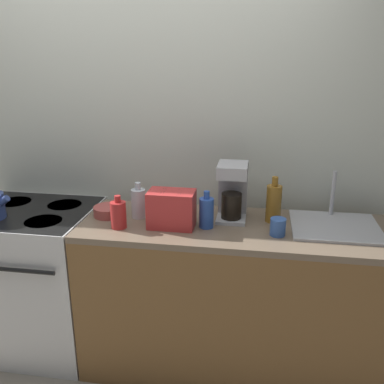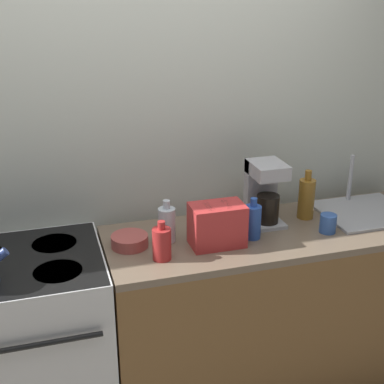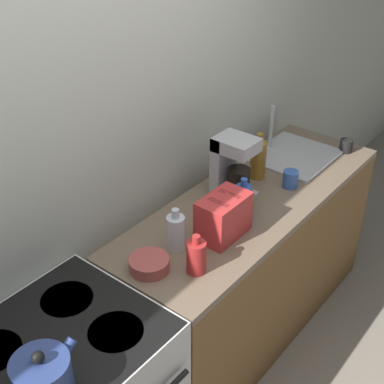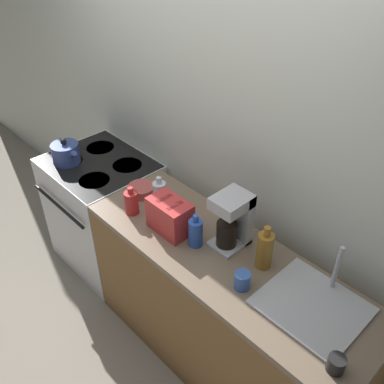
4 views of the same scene
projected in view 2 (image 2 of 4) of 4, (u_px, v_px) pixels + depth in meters
wall_back at (140, 149)px, 2.80m from camera, size 8.00×0.05×2.60m
stove at (28, 345)px, 2.58m from camera, size 0.77×0.71×0.94m
counter_block at (277, 307)px, 2.90m from camera, size 1.81×0.61×0.94m
toaster at (217, 225)px, 2.53m from camera, size 0.26×0.16×0.21m
coffee_maker at (265, 191)px, 2.75m from camera, size 0.17×0.21×0.33m
sink_tray at (364, 210)px, 2.92m from camera, size 0.48×0.43×0.28m
bottle_blue at (253, 221)px, 2.61m from camera, size 0.08×0.08×0.21m
bottle_amber at (306, 198)px, 2.83m from camera, size 0.09×0.09×0.27m
bottle_clear at (167, 224)px, 2.57m from camera, size 0.08×0.08×0.21m
bottle_red at (162, 243)px, 2.41m from camera, size 0.09×0.09×0.19m
cup_blue at (328, 223)px, 2.68m from camera, size 0.08×0.08×0.09m
bowl at (130, 241)px, 2.54m from camera, size 0.18×0.18×0.06m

